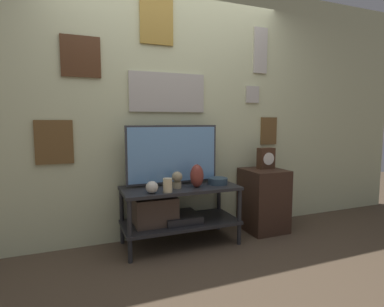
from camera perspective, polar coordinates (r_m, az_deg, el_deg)
The scene contains 11 objects.
ground_plane at distance 2.88m, azimuth -0.16°, elevation -18.91°, with size 12.00×12.00×0.00m, color #4C3D2D.
wall_back at distance 3.18m, azimuth -4.19°, elevation 8.61°, with size 6.40×0.08×2.70m.
media_console at distance 2.98m, azimuth -4.06°, elevation -10.54°, with size 1.14×0.51×0.58m.
television at distance 3.00m, azimuth -3.70°, elevation -0.18°, with size 0.94×0.05×0.60m.
vase_wide_bowl at distance 3.07m, azimuth 4.95°, elevation -5.25°, with size 0.20×0.20×0.07m.
vase_round_glass at distance 2.70m, azimuth -7.63°, elevation -6.37°, with size 0.11×0.11×0.11m.
vase_urn_stoneware at distance 2.91m, azimuth 0.93°, elevation -4.28°, with size 0.13×0.13×0.22m.
candle_jar at distance 2.72m, azimuth -4.66°, elevation -6.05°, with size 0.09×0.09×0.13m.
decorative_bust at distance 2.88m, azimuth -2.84°, elevation -4.87°, with size 0.10×0.10×0.16m.
side_table at distance 3.48m, azimuth 13.43°, elevation -8.58°, with size 0.43×0.45×0.69m.
mantel_clock at distance 3.47m, azimuth 13.91°, elevation -0.89°, with size 0.18×0.11×0.23m.
Camera 1 is at (-0.95, -2.43, 1.22)m, focal length 28.00 mm.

